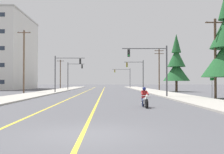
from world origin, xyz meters
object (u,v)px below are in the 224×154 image
object	(u,v)px
utility_pole_right_near	(215,57)
traffic_signal_near_left	(64,68)
motorcycle_with_rider	(145,99)
traffic_signal_near_right	(154,63)
utility_pole_right_far	(159,68)
utility_pole_left_far	(60,73)
traffic_signal_mid_right	(138,71)
utility_pole_left_near	(24,60)
traffic_signal_far_right	(125,75)
traffic_signal_mid_left	(73,72)
conifer_tree_right_verge_far	(176,65)
street_sign	(212,85)

from	to	relation	value
utility_pole_right_near	traffic_signal_near_left	bearing A→B (deg)	137.52
motorcycle_with_rider	traffic_signal_near_right	world-z (taller)	traffic_signal_near_right
traffic_signal_near_right	utility_pole_right_far	bearing A→B (deg)	78.05
traffic_signal_near_right	utility_pole_left_far	world-z (taller)	utility_pole_left_far
utility_pole_left_far	traffic_signal_mid_right	bearing A→B (deg)	-53.88
utility_pole_right_near	utility_pole_left_near	size ratio (longest dim) A/B	0.82
utility_pole_left_near	utility_pole_right_near	bearing A→B (deg)	-33.52
traffic_signal_near_right	traffic_signal_far_right	distance (m)	54.54
motorcycle_with_rider	utility_pole_right_far	bearing A→B (deg)	77.96
traffic_signal_near_right	traffic_signal_mid_right	xyz separation A→B (m)	(0.60, 22.64, -0.10)
traffic_signal_mid_left	traffic_signal_far_right	xyz separation A→B (m)	(13.27, 25.80, 0.12)
motorcycle_with_rider	utility_pole_right_near	xyz separation A→B (m)	(8.87, 9.56, 3.92)
utility_pole_right_far	traffic_signal_far_right	bearing A→B (deg)	102.91
motorcycle_with_rider	traffic_signal_mid_left	world-z (taller)	traffic_signal_mid_left
utility_pole_right_near	conifer_tree_right_verge_far	bearing A→B (deg)	86.05
traffic_signal_mid_right	street_sign	distance (m)	26.58
traffic_signal_mid_left	conifer_tree_right_verge_far	distance (m)	22.92
traffic_signal_near_left	utility_pole_right_far	bearing A→B (deg)	38.36
motorcycle_with_rider	utility_pole_left_near	distance (m)	31.46
utility_pole_right_near	utility_pole_left_far	world-z (taller)	utility_pole_right_near
traffic_signal_far_right	utility_pole_left_far	xyz separation A→B (m)	(-19.59, -4.25, 0.32)
traffic_signal_mid_left	conifer_tree_right_verge_far	bearing A→B (deg)	-24.59
traffic_signal_mid_left	utility_pole_left_far	world-z (taller)	utility_pole_left_far
traffic_signal_far_right	street_sign	distance (m)	58.19
traffic_signal_mid_left	utility_pole_left_near	world-z (taller)	utility_pole_left_near
traffic_signal_far_right	utility_pole_right_near	world-z (taller)	utility_pole_right_near
street_sign	motorcycle_with_rider	bearing A→B (deg)	-130.85
traffic_signal_near_right	conifer_tree_right_verge_far	xyz separation A→B (m)	(7.57, 19.22, 0.90)
conifer_tree_right_verge_far	traffic_signal_far_right	bearing A→B (deg)	102.08
motorcycle_with_rider	traffic_signal_far_right	bearing A→B (deg)	87.55
traffic_signal_near_left	traffic_signal_mid_right	distance (m)	16.29
conifer_tree_right_verge_far	traffic_signal_mid_right	bearing A→B (deg)	153.85
traffic_signal_near_left	utility_pole_right_far	world-z (taller)	utility_pole_right_far
utility_pole_right_far	conifer_tree_right_verge_far	distance (m)	9.30
utility_pole_right_far	utility_pole_left_far	distance (m)	33.69
traffic_signal_mid_right	conifer_tree_right_verge_far	distance (m)	7.83
traffic_signal_near_right	utility_pole_left_far	size ratio (longest dim) A/B	0.73
conifer_tree_right_verge_far	street_sign	size ratio (longest dim) A/B	4.58
traffic_signal_mid_left	utility_pole_right_far	xyz separation A→B (m)	(19.26, -0.37, 0.92)
traffic_signal_near_left	conifer_tree_right_verge_far	world-z (taller)	conifer_tree_right_verge_far
traffic_signal_far_right	street_sign	size ratio (longest dim) A/B	2.58
utility_pole_right_far	conifer_tree_right_verge_far	world-z (taller)	conifer_tree_right_verge_far
traffic_signal_mid_right	traffic_signal_near_right	bearing A→B (deg)	-91.52
traffic_signal_far_right	utility_pole_right_near	xyz separation A→B (m)	(5.97, -58.33, 0.35)
traffic_signal_mid_right	utility_pole_left_near	xyz separation A→B (m)	(-19.98, -9.63, 1.40)
utility_pole_right_far	street_sign	xyz separation A→B (m)	(-0.21, -31.68, -3.45)
utility_pole_left_near	utility_pole_left_far	distance (m)	37.29
utility_pole_right_near	utility_pole_left_near	world-z (taller)	utility_pole_left_near
conifer_tree_right_verge_far	street_sign	xyz separation A→B (m)	(-1.77, -22.52, -3.54)
motorcycle_with_rider	conifer_tree_right_verge_far	bearing A→B (deg)	72.19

